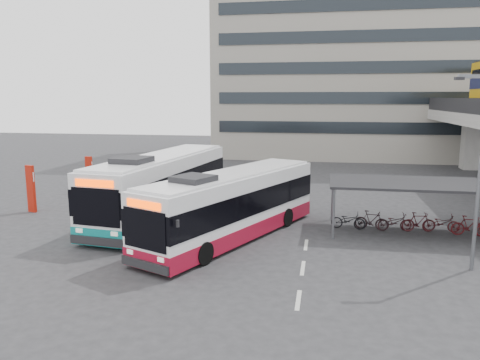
% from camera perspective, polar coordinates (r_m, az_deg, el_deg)
% --- Properties ---
extents(ground, '(120.00, 120.00, 0.00)m').
position_cam_1_polar(ground, '(21.94, 1.46, -7.56)').
color(ground, '#28282B').
rests_on(ground, ground).
extents(bike_shelter, '(10.00, 4.00, 2.54)m').
position_cam_1_polar(bike_shelter, '(24.83, 22.35, -3.13)').
color(bike_shelter, '#595B60').
rests_on(bike_shelter, ground).
extents(office_block, '(30.00, 15.00, 25.00)m').
position_cam_1_polar(office_block, '(57.05, 13.61, 15.64)').
color(office_block, gray).
rests_on(office_block, ground).
extents(road_markings, '(0.15, 7.60, 0.01)m').
position_cam_1_polar(road_markings, '(18.88, 7.66, -10.59)').
color(road_markings, beige).
rests_on(road_markings, ground).
extents(bus_main, '(6.93, 11.56, 3.41)m').
position_cam_1_polar(bus_main, '(22.15, -0.88, -3.14)').
color(bus_main, white).
rests_on(bus_main, ground).
extents(bus_teal, '(4.28, 12.92, 3.75)m').
position_cam_1_polar(bus_teal, '(26.52, -9.47, -0.74)').
color(bus_teal, white).
rests_on(bus_teal, ground).
extents(pedestrian, '(0.69, 0.81, 1.88)m').
position_cam_1_polar(pedestrian, '(24.80, 0.18, -3.24)').
color(pedestrian, black).
rests_on(pedestrian, ground).
extents(lamp_post, '(1.30, 0.40, 7.47)m').
position_cam_1_polar(lamp_post, '(19.66, 27.07, 2.02)').
color(lamp_post, '#595B60').
rests_on(lamp_post, ground).
extents(sign_totem_mid, '(0.59, 0.33, 2.77)m').
position_cam_1_polar(sign_totem_mid, '(29.85, -24.14, -0.91)').
color(sign_totem_mid, '#A4170A').
rests_on(sign_totem_mid, ground).
extents(sign_totem_north, '(0.55, 0.22, 2.53)m').
position_cam_1_polar(sign_totem_north, '(34.96, -17.90, 0.77)').
color(sign_totem_north, '#A4170A').
rests_on(sign_totem_north, ground).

